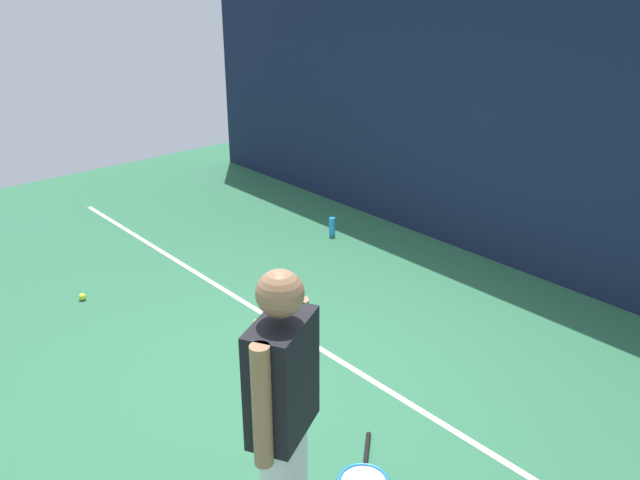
# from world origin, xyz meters

# --- Properties ---
(ground_plane) EXTENTS (12.00, 12.00, 0.00)m
(ground_plane) POSITION_xyz_m (0.00, 0.00, 0.00)
(ground_plane) COLOR #2D6B47
(back_fence) EXTENTS (10.00, 0.10, 2.83)m
(back_fence) POSITION_xyz_m (0.00, 3.00, 1.42)
(back_fence) COLOR #141E38
(back_fence) RESTS_ON ground
(court_line) EXTENTS (9.00, 0.05, 0.00)m
(court_line) POSITION_xyz_m (0.00, 0.46, 0.00)
(court_line) COLOR white
(court_line) RESTS_ON ground
(tennis_player) EXTENTS (0.38, 0.48, 1.70)m
(tennis_player) POSITION_xyz_m (1.37, -1.04, 0.97)
(tennis_player) COLOR white
(tennis_player) RESTS_ON ground
(tennis_racket) EXTENTS (0.53, 0.58, 0.03)m
(tennis_racket) POSITION_xyz_m (1.23, -0.33, 0.01)
(tennis_racket) COLOR black
(tennis_racket) RESTS_ON ground
(tennis_ball_near_player) EXTENTS (0.07, 0.07, 0.07)m
(tennis_ball_near_player) POSITION_xyz_m (-0.70, 0.29, 0.03)
(tennis_ball_near_player) COLOR #CCE033
(tennis_ball_near_player) RESTS_ON ground
(tennis_ball_by_fence) EXTENTS (0.07, 0.07, 0.07)m
(tennis_ball_by_fence) POSITION_xyz_m (-2.15, -0.64, 0.03)
(tennis_ball_by_fence) COLOR #CCE033
(tennis_ball_by_fence) RESTS_ON ground
(water_bottle) EXTENTS (0.07, 0.07, 0.21)m
(water_bottle) POSITION_xyz_m (-1.77, 2.14, 0.11)
(water_bottle) COLOR #268CD8
(water_bottle) RESTS_ON ground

